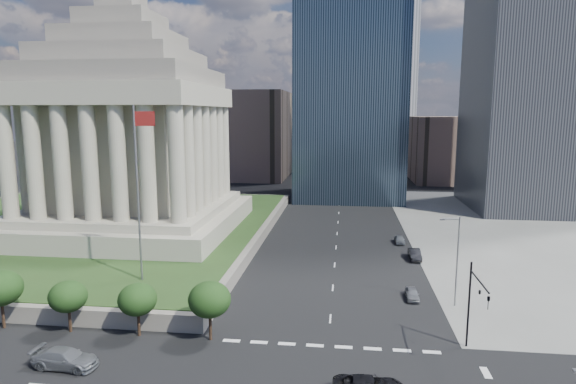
# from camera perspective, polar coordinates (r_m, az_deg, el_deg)

# --- Properties ---
(ground) EXTENTS (500.00, 500.00, 0.00)m
(ground) POSITION_cam_1_polar(r_m,az_deg,el_deg) (128.81, 6.23, -0.13)
(ground) COLOR black
(ground) RESTS_ON ground
(plaza_terrace) EXTENTS (66.00, 70.00, 1.80)m
(plaza_terrace) POSITION_cam_1_polar(r_m,az_deg,el_deg) (92.12, -23.54, -4.08)
(plaza_terrace) COLOR #625D54
(plaza_terrace) RESTS_ON ground
(plaza_lawn) EXTENTS (64.00, 68.00, 0.10)m
(plaza_lawn) POSITION_cam_1_polar(r_m,az_deg,el_deg) (91.92, -23.58, -3.50)
(plaza_lawn) COLOR #243B18
(plaza_lawn) RESTS_ON plaza_terrace
(war_memorial) EXTENTS (34.00, 34.00, 39.00)m
(war_memorial) POSITION_cam_1_polar(r_m,az_deg,el_deg) (82.96, -18.52, 9.12)
(war_memorial) COLOR gray
(war_memorial) RESTS_ON plaza_lawn
(flagpole) EXTENTS (2.52, 0.24, 20.00)m
(flagpole) POSITION_cam_1_polar(r_m,az_deg,el_deg) (56.62, -17.28, 0.90)
(flagpole) COLOR slate
(flagpole) RESTS_ON plaza_lawn
(midrise_glass) EXTENTS (26.00, 26.00, 60.00)m
(midrise_glass) POSITION_cam_1_polar(r_m,az_deg,el_deg) (122.43, 7.41, 13.45)
(midrise_glass) COLOR black
(midrise_glass) RESTS_ON ground
(building_filler_ne) EXTENTS (20.00, 30.00, 20.00)m
(building_filler_ne) POSITION_cam_1_polar(r_m,az_deg,el_deg) (160.44, 17.98, 4.92)
(building_filler_ne) COLOR brown
(building_filler_ne) RESTS_ON ground
(building_filler_nw) EXTENTS (24.00, 30.00, 28.00)m
(building_filler_nw) POSITION_cam_1_polar(r_m,az_deg,el_deg) (160.32, -4.40, 6.77)
(building_filler_nw) COLOR brown
(building_filler_nw) RESTS_ON ground
(traffic_signal_ne) EXTENTS (0.30, 5.74, 8.00)m
(traffic_signal_ne) POSITION_cam_1_polar(r_m,az_deg,el_deg) (45.12, 21.28, -11.74)
(traffic_signal_ne) COLOR black
(traffic_signal_ne) RESTS_ON ground
(street_lamp_north) EXTENTS (2.13, 0.22, 10.00)m
(street_lamp_north) POSITION_cam_1_polar(r_m,az_deg,el_deg) (55.61, 19.27, -7.21)
(street_lamp_north) COLOR slate
(street_lamp_north) RESTS_ON ground
(suv_grey) EXTENTS (2.58, 5.66, 1.61)m
(suv_grey) POSITION_cam_1_polar(r_m,az_deg,el_deg) (46.25, -24.89, -17.46)
(suv_grey) COLOR slate
(suv_grey) RESTS_ON ground
(parked_sedan_near) EXTENTS (1.49, 3.61, 1.22)m
(parked_sedan_near) POSITION_cam_1_polar(r_m,az_deg,el_deg) (57.89, 14.51, -11.60)
(parked_sedan_near) COLOR gray
(parked_sedan_near) RESTS_ON ground
(parked_sedan_mid) EXTENTS (4.46, 1.56, 1.47)m
(parked_sedan_mid) POSITION_cam_1_polar(r_m,az_deg,el_deg) (72.79, 14.80, -7.16)
(parked_sedan_mid) COLOR black
(parked_sedan_mid) RESTS_ON ground
(parked_sedan_far) EXTENTS (3.81, 1.55, 1.29)m
(parked_sedan_far) POSITION_cam_1_polar(r_m,az_deg,el_deg) (80.89, 13.10, -5.50)
(parked_sedan_far) COLOR slate
(parked_sedan_far) RESTS_ON ground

